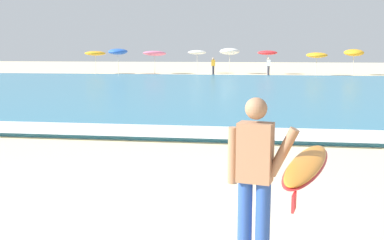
% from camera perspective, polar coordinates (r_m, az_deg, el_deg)
% --- Properties ---
extents(ground_plane, '(160.00, 160.00, 0.00)m').
position_cam_1_polar(ground_plane, '(5.96, -10.64, -12.81)').
color(ground_plane, beige).
extents(sea, '(120.00, 28.00, 0.14)m').
position_cam_1_polar(sea, '(24.66, 3.96, 3.89)').
color(sea, teal).
rests_on(sea, ground).
extents(surf_foam, '(120.00, 1.70, 0.01)m').
position_cam_1_polar(surf_foam, '(11.44, -1.15, -1.44)').
color(surf_foam, white).
rests_on(surf_foam, sea).
extents(surfer_with_board, '(1.19, 2.31, 1.73)m').
position_cam_1_polar(surfer_with_board, '(4.51, 10.96, -6.18)').
color(surfer_with_board, '#284CA3').
rests_on(surfer_with_board, ground).
extents(beach_umbrella_0, '(1.93, 1.94, 2.14)m').
position_cam_1_polar(beach_umbrella_0, '(43.16, -12.19, 8.27)').
color(beach_umbrella_0, beige).
rests_on(beach_umbrella_0, ground).
extents(beach_umbrella_1, '(1.79, 1.80, 2.37)m').
position_cam_1_polar(beach_umbrella_1, '(42.27, -9.39, 8.56)').
color(beach_umbrella_1, beige).
rests_on(beach_umbrella_1, ground).
extents(beach_umbrella_2, '(2.19, 2.22, 2.23)m').
position_cam_1_polar(beach_umbrella_2, '(42.84, -4.77, 8.43)').
color(beach_umbrella_2, beige).
rests_on(beach_umbrella_2, ground).
extents(beach_umbrella_3, '(1.72, 1.73, 2.24)m').
position_cam_1_polar(beach_umbrella_3, '(43.32, 0.66, 8.59)').
color(beach_umbrella_3, beige).
rests_on(beach_umbrella_3, ground).
extents(beach_umbrella_4, '(1.86, 1.90, 2.46)m').
position_cam_1_polar(beach_umbrella_4, '(42.68, 4.80, 8.67)').
color(beach_umbrella_4, beige).
rests_on(beach_umbrella_4, ground).
extents(beach_umbrella_5, '(1.81, 1.82, 2.21)m').
position_cam_1_polar(beach_umbrella_5, '(42.32, 9.56, 8.42)').
color(beach_umbrella_5, beige).
rests_on(beach_umbrella_5, ground).
extents(beach_umbrella_6, '(1.82, 1.83, 2.05)m').
position_cam_1_polar(beach_umbrella_6, '(40.64, 15.57, 7.94)').
color(beach_umbrella_6, beige).
rests_on(beach_umbrella_6, ground).
extents(beach_umbrella_7, '(1.72, 1.77, 2.37)m').
position_cam_1_polar(beach_umbrella_7, '(42.71, 19.87, 8.05)').
color(beach_umbrella_7, beige).
rests_on(beach_umbrella_7, ground).
extents(beachgoer_near_row_left, '(0.32, 0.20, 1.58)m').
position_cam_1_polar(beachgoer_near_row_left, '(40.07, 9.69, 6.78)').
color(beachgoer_near_row_left, '#383842').
rests_on(beachgoer_near_row_left, ground).
extents(beachgoer_near_row_mid, '(0.32, 0.20, 1.58)m').
position_cam_1_polar(beachgoer_near_row_mid, '(39.57, 2.71, 6.87)').
color(beachgoer_near_row_mid, '#383842').
rests_on(beachgoer_near_row_mid, ground).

